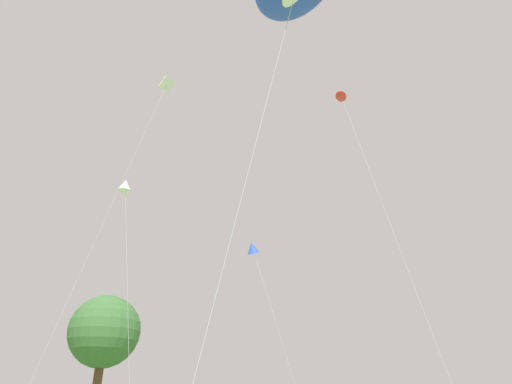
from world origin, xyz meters
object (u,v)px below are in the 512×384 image
at_px(small_kite_streamer_purple, 343,101).
at_px(small_kite_bird_shape, 125,186).
at_px(small_kite_diamond_red, 253,248).
at_px(tree_pine_center, 105,332).
at_px(small_kite_stunt_black, 156,108).

bearing_deg(small_kite_streamer_purple, small_kite_bird_shape, -83.08).
xyz_separation_m(small_kite_bird_shape, small_kite_streamer_purple, (2.27, -13.58, 1.98)).
bearing_deg(small_kite_diamond_red, small_kite_streamer_purple, 145.70).
relative_size(small_kite_streamer_purple, tree_pine_center, 1.29).
bearing_deg(small_kite_streamer_purple, tree_pine_center, -114.75).
xyz_separation_m(small_kite_bird_shape, tree_pine_center, (16.99, 22.50, -5.04)).
xyz_separation_m(small_kite_diamond_red, tree_pine_center, (10.74, 27.71, -1.78)).
relative_size(small_kite_bird_shape, small_kite_diamond_red, 1.30).
distance_m(small_kite_bird_shape, small_kite_streamer_purple, 13.91).
bearing_deg(small_kite_bird_shape, small_kite_streamer_purple, 83.92).
relative_size(small_kite_diamond_red, tree_pine_center, 0.86).
bearing_deg(small_kite_bird_shape, small_kite_stunt_black, 48.12).
height_order(small_kite_diamond_red, tree_pine_center, tree_pine_center).
bearing_deg(tree_pine_center, small_kite_diamond_red, -111.19).
bearing_deg(small_kite_stunt_black, small_kite_diamond_red, -92.52).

